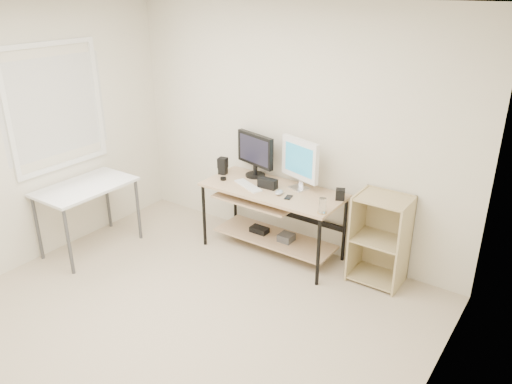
{
  "coord_description": "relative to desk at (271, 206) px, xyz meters",
  "views": [
    {
      "loc": [
        2.58,
        -2.37,
        2.75
      ],
      "look_at": [
        0.04,
        1.3,
        0.85
      ],
      "focal_mm": 35.0,
      "sensor_mm": 36.0,
      "label": 1
    }
  ],
  "objects": [
    {
      "name": "side_table",
      "position": [
        -1.65,
        -1.06,
        0.13
      ],
      "size": [
        0.6,
        1.0,
        0.75
      ],
      "color": "white",
      "rests_on": "ground"
    },
    {
      "name": "drinking_glass",
      "position": [
        0.72,
        -0.23,
        0.29
      ],
      "size": [
        0.09,
        0.09,
        0.14
      ],
      "primitive_type": "cylinder",
      "rotation": [
        0.0,
        0.0,
        0.28
      ],
      "color": "white",
      "rests_on": "coaster"
    },
    {
      "name": "mouse",
      "position": [
        0.16,
        -0.09,
        0.23
      ],
      "size": [
        0.1,
        0.14,
        0.04
      ],
      "primitive_type": "ellipsoid",
      "rotation": [
        0.0,
        0.0,
        0.2
      ],
      "color": "#B5B5BB",
      "rests_on": "desk"
    },
    {
      "name": "smartphone",
      "position": [
        0.28,
        -0.11,
        0.22
      ],
      "size": [
        0.08,
        0.12,
        0.01
      ],
      "primitive_type": "cube",
      "rotation": [
        0.0,
        0.0,
        0.22
      ],
      "color": "black",
      "rests_on": "desk"
    },
    {
      "name": "keyboard",
      "position": [
        -0.22,
        -0.1,
        0.22
      ],
      "size": [
        0.41,
        0.26,
        0.01
      ],
      "primitive_type": "cube",
      "rotation": [
        0.0,
        0.0,
        -0.41
      ],
      "color": "white",
      "rests_on": "desk"
    },
    {
      "name": "coaster",
      "position": [
        0.72,
        -0.23,
        0.21
      ],
      "size": [
        0.11,
        0.11,
        0.01
      ],
      "primitive_type": "cylinder",
      "rotation": [
        0.0,
        0.0,
        0.28
      ],
      "color": "olive",
      "rests_on": "desk"
    },
    {
      "name": "audio_controller",
      "position": [
        -0.67,
        0.04,
        0.3
      ],
      "size": [
        0.09,
        0.06,
        0.17
      ],
      "primitive_type": "cube",
      "rotation": [
        0.0,
        0.0,
        0.09
      ],
      "color": "black",
      "rests_on": "desk"
    },
    {
      "name": "shelf_unit",
      "position": [
        1.18,
        0.16,
        -0.09
      ],
      "size": [
        0.5,
        0.4,
        0.9
      ],
      "color": "tan",
      "rests_on": "ground"
    },
    {
      "name": "room",
      "position": [
        -0.11,
        -1.62,
        0.78
      ],
      "size": [
        4.01,
        4.01,
        2.62
      ],
      "color": "#BEAD92",
      "rests_on": "ground"
    },
    {
      "name": "volume_puck",
      "position": [
        -0.55,
        -0.1,
        0.23
      ],
      "size": [
        0.09,
        0.09,
        0.03
      ],
      "primitive_type": "cylinder",
      "rotation": [
        0.0,
        0.0,
        -0.38
      ],
      "color": "black",
      "rests_on": "desk"
    },
    {
      "name": "desk",
      "position": [
        0.0,
        0.0,
        0.0
      ],
      "size": [
        1.5,
        0.65,
        0.75
      ],
      "color": "tan",
      "rests_on": "ground"
    },
    {
      "name": "black_monitor",
      "position": [
        -0.33,
        0.19,
        0.49
      ],
      "size": [
        0.52,
        0.22,
        0.48
      ],
      "rotation": [
        0.0,
        0.0,
        -0.26
      ],
      "color": "black",
      "rests_on": "desk"
    },
    {
      "name": "speaker_right",
      "position": [
        0.72,
        0.15,
        0.27
      ],
      "size": [
        0.12,
        0.12,
        0.11
      ],
      "primitive_type": "cube",
      "rotation": [
        0.0,
        0.0,
        0.42
      ],
      "color": "black",
      "rests_on": "desk"
    },
    {
      "name": "speaker_left",
      "position": [
        -0.67,
        0.04,
        0.31
      ],
      "size": [
        0.11,
        0.11,
        0.19
      ],
      "rotation": [
        0.0,
        0.0,
        0.2
      ],
      "color": "black",
      "rests_on": "desk"
    },
    {
      "name": "white_imac",
      "position": [
        0.25,
        0.15,
        0.52
      ],
      "size": [
        0.49,
        0.2,
        0.53
      ],
      "rotation": [
        0.0,
        0.0,
        -0.31
      ],
      "color": "silver",
      "rests_on": "desk"
    },
    {
      "name": "center_speaker",
      "position": [
        -0.03,
        -0.01,
        0.26
      ],
      "size": [
        0.21,
        0.1,
        0.1
      ],
      "primitive_type": "cube",
      "rotation": [
        0.0,
        0.0,
        0.04
      ],
      "color": "black",
      "rests_on": "desk"
    }
  ]
}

